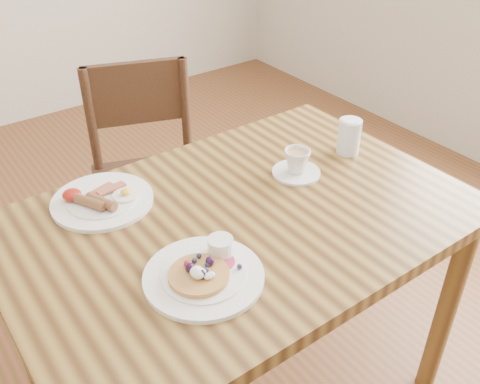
{
  "coord_description": "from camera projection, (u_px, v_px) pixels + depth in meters",
  "views": [
    {
      "loc": [
        -0.66,
        -0.9,
        1.57
      ],
      "look_at": [
        0.0,
        0.0,
        0.82
      ],
      "focal_mm": 40.0,
      "sensor_mm": 36.0,
      "label": 1
    }
  ],
  "objects": [
    {
      "name": "pancake_plate",
      "position": [
        205.0,
        272.0,
        1.18
      ],
      "size": [
        0.27,
        0.27,
        0.06
      ],
      "color": "white",
      "rests_on": "dining_table"
    },
    {
      "name": "teacup_saucer",
      "position": [
        297.0,
        164.0,
        1.53
      ],
      "size": [
        0.14,
        0.14,
        0.08
      ],
      "color": "white",
      "rests_on": "dining_table"
    },
    {
      "name": "dining_table",
      "position": [
        240.0,
        244.0,
        1.44
      ],
      "size": [
        1.2,
        0.8,
        0.75
      ],
      "color": "olive",
      "rests_on": "ground"
    },
    {
      "name": "chair_far",
      "position": [
        149.0,
        172.0,
        2.04
      ],
      "size": [
        0.54,
        0.54,
        0.88
      ],
      "rotation": [
        0.0,
        0.0,
        2.8
      ],
      "color": "#402817",
      "rests_on": "ground"
    },
    {
      "name": "breakfast_plate",
      "position": [
        101.0,
        200.0,
        1.42
      ],
      "size": [
        0.27,
        0.27,
        0.04
      ],
      "color": "white",
      "rests_on": "dining_table"
    },
    {
      "name": "water_glass",
      "position": [
        349.0,
        136.0,
        1.62
      ],
      "size": [
        0.07,
        0.07,
        0.11
      ],
      "primitive_type": "cylinder",
      "color": "silver",
      "rests_on": "dining_table"
    }
  ]
}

